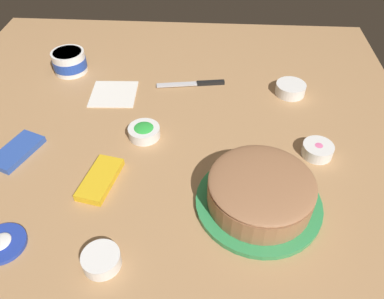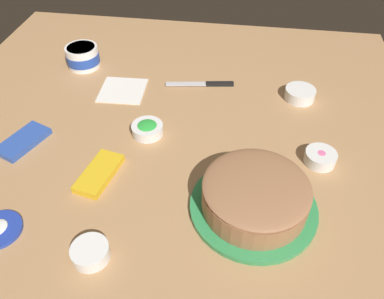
# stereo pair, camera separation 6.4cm
# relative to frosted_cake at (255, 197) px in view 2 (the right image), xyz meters

# --- Properties ---
(ground_plane) EXTENTS (1.54, 1.54, 0.00)m
(ground_plane) POSITION_rel_frosted_cake_xyz_m (0.23, 0.27, -0.04)
(ground_plane) COLOR tan
(frosted_cake) EXTENTS (0.31, 0.31, 0.10)m
(frosted_cake) POSITION_rel_frosted_cake_xyz_m (0.00, 0.00, 0.00)
(frosted_cake) COLOR #339351
(frosted_cake) RESTS_ON ground_plane
(frosting_tub) EXTENTS (0.12, 0.12, 0.08)m
(frosting_tub) POSITION_rel_frosted_cake_xyz_m (0.58, 0.64, -0.00)
(frosting_tub) COLOR white
(frosting_tub) RESTS_ON ground_plane
(spreading_knife) EXTENTS (0.06, 0.24, 0.01)m
(spreading_knife) POSITION_rel_frosted_cake_xyz_m (0.51, 0.18, -0.04)
(spreading_knife) COLOR silver
(spreading_knife) RESTS_ON ground_plane
(sprinkle_bowl_green) EXTENTS (0.09, 0.09, 0.04)m
(sprinkle_bowl_green) POSITION_rel_frosted_cake_xyz_m (0.24, 0.32, -0.03)
(sprinkle_bowl_green) COLOR white
(sprinkle_bowl_green) RESTS_ON ground_plane
(sprinkle_bowl_rainbow) EXTENTS (0.08, 0.08, 0.03)m
(sprinkle_bowl_rainbow) POSITION_rel_frosted_cake_xyz_m (-0.18, 0.35, -0.03)
(sprinkle_bowl_rainbow) COLOR white
(sprinkle_bowl_rainbow) RESTS_ON ground_plane
(sprinkle_bowl_pink) EXTENTS (0.09, 0.09, 0.03)m
(sprinkle_bowl_pink) POSITION_rel_frosted_cake_xyz_m (0.19, -0.18, -0.03)
(sprinkle_bowl_pink) COLOR white
(sprinkle_bowl_pink) RESTS_ON ground_plane
(sprinkle_bowl_orange) EXTENTS (0.10, 0.10, 0.04)m
(sprinkle_bowl_orange) POSITION_rel_frosted_cake_xyz_m (0.48, -0.14, -0.03)
(sprinkle_bowl_orange) COLOR white
(sprinkle_bowl_orange) RESTS_ON ground_plane
(candy_box_lower) EXTENTS (0.16, 0.10, 0.02)m
(candy_box_lower) POSITION_rel_frosted_cake_xyz_m (0.05, 0.41, -0.03)
(candy_box_lower) COLOR yellow
(candy_box_lower) RESTS_ON ground_plane
(candy_box_upper) EXTENTS (0.17, 0.13, 0.02)m
(candy_box_upper) POSITION_rel_frosted_cake_xyz_m (0.14, 0.67, -0.04)
(candy_box_upper) COLOR #2D51B2
(candy_box_upper) RESTS_ON ground_plane
(paper_napkin) EXTENTS (0.16, 0.16, 0.01)m
(paper_napkin) POSITION_rel_frosted_cake_xyz_m (0.44, 0.46, -0.04)
(paper_napkin) COLOR white
(paper_napkin) RESTS_ON ground_plane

